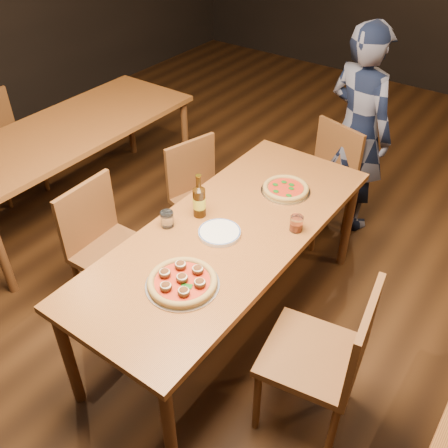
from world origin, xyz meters
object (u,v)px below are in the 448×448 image
Objects in this scene: chair_main_sw at (208,201)px; chair_end at (317,182)px; water_glass at (167,219)px; table_left at (70,136)px; chair_main_nw at (116,253)px; beer_bottle at (199,202)px; amber_glass at (296,223)px; diner at (358,131)px; plate_stack at (220,233)px; pizza_meatball at (182,281)px; chair_main_e at (312,355)px; pizza_margherita at (286,189)px; chair_nbr_left at (6,146)px; table_main at (229,240)px.

chair_end reaches higher than chair_main_sw.
water_glass is at bearing -85.83° from chair_end.
table_left is 1.23m from chair_main_nw.
beer_bottle reaches higher than table_left.
amber_glass is (2.00, -0.09, 0.12)m from table_left.
diner reaches higher than chair_main_sw.
beer_bottle is 2.86× the size of water_glass.
plate_stack is at bearing -73.87° from chair_end.
chair_main_sw is at bearing 121.67° from pizza_meatball.
chair_end is (1.68, 0.86, -0.23)m from table_left.
chair_main_e is at bearing -47.60° from chair_end.
chair_main_nw is 3.95× the size of plate_stack.
chair_main_sw reaches higher than water_glass.
diner is at bearing 77.36° from beer_bottle.
diner is (0.33, 1.45, -0.06)m from beer_bottle.
pizza_margherita is 0.38m from amber_glass.
amber_glass is (2.67, 0.07, 0.35)m from chair_nbr_left.
plate_stack is at bearing -138.83° from amber_glass.
chair_main_e is 1.05m from water_glass.
pizza_margherita is at bearing -43.12° from chair_main_nw.
chair_main_sw is 0.68m from pizza_margherita.
chair_main_sw is 0.83m from plate_stack.
chair_main_nw is 1.04× the size of chair_nbr_left.
chair_main_sw is 9.53× the size of water_glass.
chair_main_e is at bearing -13.77° from table_left.
diner is (2.48, 1.32, 0.34)m from chair_nbr_left.
chair_main_e is at bearing -91.76° from chair_main_nw.
chair_main_sw is 3.75× the size of plate_stack.
table_main is 1.73m from table_left.
diner is at bearing 88.77° from pizza_meatball.
pizza_margherita reaches higher than table_left.
chair_end reaches higher than water_glass.
pizza_margherita is (0.06, 0.51, 0.09)m from table_main.
beer_bottle is (0.32, -0.49, 0.41)m from chair_main_sw.
chair_end is at bearing 108.78° from amber_glass.
chair_main_nw is at bearing 164.76° from pizza_meatball.
chair_nbr_left is at bearing -178.48° from amber_glass.
diner is (-0.19, 1.25, -0.01)m from amber_glass.
diner is (0.13, 1.53, 0.02)m from plate_stack.
plate_stack reaches higher than table_left.
table_main is 0.78m from chair_main_e.
chair_main_sw is 0.98× the size of chair_end.
pizza_meatball is 4.02× the size of amber_glass.
pizza_meatball is at bearing -40.47° from water_glass.
pizza_margherita is 3.30× the size of water_glass.
table_main is 0.39m from amber_glass.
chair_main_nw is 0.65m from beer_bottle.
pizza_margherita is (0.60, 0.02, 0.33)m from chair_main_sw.
amber_glass is (0.24, -0.30, 0.03)m from pizza_margherita.
table_main is 0.37m from water_glass.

